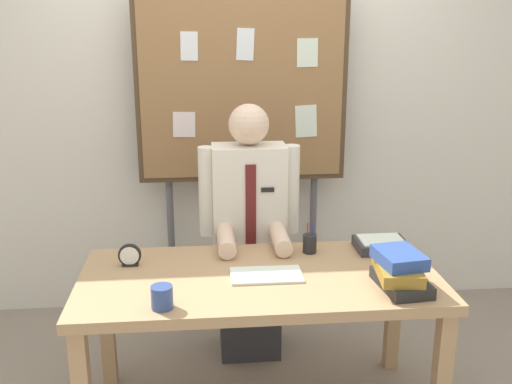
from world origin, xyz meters
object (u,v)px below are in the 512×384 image
at_px(person, 249,242).
at_px(open_notebook, 266,275).
at_px(desk, 260,292).
at_px(book_stack, 399,271).
at_px(coffee_mug, 162,297).
at_px(bulletin_board, 242,92).
at_px(desk_clock, 130,256).
at_px(pen_holder, 310,243).
at_px(paper_tray, 381,244).

relative_size(person, open_notebook, 4.42).
height_order(desk, book_stack, book_stack).
height_order(desk, coffee_mug, coffee_mug).
relative_size(person, coffee_mug, 15.02).
height_order(bulletin_board, desk_clock, bulletin_board).
xyz_separation_m(open_notebook, desk_clock, (-0.64, 0.18, 0.04)).
bearing_deg(pen_holder, open_notebook, -133.08).
bearing_deg(paper_tray, desk_clock, -176.03).
bearing_deg(desk_clock, open_notebook, -16.04).
distance_m(person, coffee_mug, 0.97).
height_order(pen_holder, paper_tray, pen_holder).
distance_m(desk_clock, pen_holder, 0.90).
bearing_deg(desk, pen_holder, 41.56).
bearing_deg(book_stack, pen_holder, 126.35).
height_order(bulletin_board, coffee_mug, bulletin_board).
height_order(bulletin_board, book_stack, bulletin_board).
bearing_deg(desk, desk_clock, 164.97).
bearing_deg(bulletin_board, desk, -90.01).
distance_m(person, open_notebook, 0.60).
distance_m(bulletin_board, book_stack, 1.53).
relative_size(person, pen_holder, 9.11).
relative_size(person, desk_clock, 13.30).
bearing_deg(book_stack, paper_tray, 83.02).
bearing_deg(coffee_mug, desk, 33.82).
xyz_separation_m(bulletin_board, coffee_mug, (-0.43, -1.35, -0.67)).
bearing_deg(paper_tray, coffee_mug, -153.53).
xyz_separation_m(desk, person, (0.00, 0.57, 0.03)).
bearing_deg(book_stack, desk_clock, 163.89).
height_order(book_stack, coffee_mug, book_stack).
relative_size(desk, book_stack, 5.07).
xyz_separation_m(bulletin_board, pen_holder, (0.28, -0.82, -0.67)).
bearing_deg(open_notebook, desk, 145.66).
height_order(coffee_mug, paper_tray, coffee_mug).
bearing_deg(desk_clock, person, 33.94).
height_order(person, book_stack, person).
distance_m(desk_clock, paper_tray, 1.27).
bearing_deg(bulletin_board, pen_holder, -71.06).
bearing_deg(paper_tray, person, 153.73).
height_order(open_notebook, coffee_mug, coffee_mug).
distance_m(book_stack, pen_holder, 0.54).
bearing_deg(open_notebook, bulletin_board, 91.53).
bearing_deg(open_notebook, paper_tray, 23.50).
height_order(person, paper_tray, person).
xyz_separation_m(desk_clock, coffee_mug, (0.18, -0.45, -0.00)).
xyz_separation_m(open_notebook, pen_holder, (0.25, 0.27, 0.04)).
bearing_deg(paper_tray, desk, -158.95).
distance_m(open_notebook, paper_tray, 0.68).
xyz_separation_m(book_stack, coffee_mug, (-1.03, -0.10, -0.03)).
bearing_deg(person, paper_tray, -26.27).
xyz_separation_m(person, coffee_mug, (-0.43, -0.86, 0.11)).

